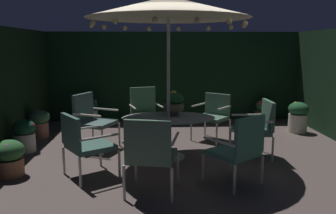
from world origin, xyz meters
TOP-DOWN VIEW (x-y plane):
  - ground_plane at (0.00, 0.00)m, footprint 6.87×6.70m
  - hedge_backdrop_rear at (0.00, 3.20)m, footprint 6.87×0.30m
  - patio_dining_table at (-0.27, 0.03)m, footprint 1.57×1.07m
  - patio_umbrella at (-0.27, 0.03)m, footprint 2.63×2.63m
  - centerpiece_planter at (-0.18, 0.18)m, footprint 0.35×0.35m
  - patio_chair_north at (-0.56, -1.46)m, footprint 0.74×0.74m
  - patio_chair_northeast at (0.63, -1.19)m, footprint 0.84×0.84m
  - patio_chair_east at (1.24, -0.00)m, footprint 0.63×0.62m
  - patio_chair_southeast at (0.69, 1.18)m, footprint 0.83×0.82m
  - patio_chair_south at (-0.70, 1.48)m, footprint 0.73×0.70m
  - patio_chair_southwest at (-1.66, 0.64)m, footprint 0.82×0.82m
  - patio_chair_west at (-1.52, -0.81)m, footprint 0.87×0.88m
  - potted_plant_right_near at (-2.89, 1.49)m, footprint 0.43×0.43m
  - potted_plant_left_near at (-2.63, -0.70)m, footprint 0.45×0.45m
  - potted_plant_back_left at (2.66, 1.67)m, footprint 0.43×0.43m
  - potted_plant_back_right at (-2.07, 2.61)m, footprint 0.43×0.43m
  - potted_plant_right_far at (2.30, 2.77)m, footprint 0.51×0.51m
  - potted_plant_front_corner at (-2.84, 0.50)m, footprint 0.41×0.41m

SIDE VIEW (x-z plane):
  - ground_plane at x=0.00m, z-range -0.02..0.00m
  - potted_plant_right_far at x=2.30m, z-range -0.01..0.57m
  - potted_plant_left_near at x=-2.63m, z-range 0.02..0.56m
  - potted_plant_front_corner at x=-2.84m, z-range 0.02..0.60m
  - potted_plant_right_near at x=-2.89m, z-range 0.03..0.61m
  - potted_plant_back_right at x=-2.07m, z-range 0.01..0.64m
  - potted_plant_back_left at x=2.66m, z-range 0.02..0.69m
  - patio_chair_west at x=-1.52m, z-range 0.07..1.01m
  - patio_chair_southeast at x=0.69m, z-range 0.08..1.01m
  - patio_chair_northeast at x=0.63m, z-range 0.06..1.04m
  - patio_chair_east at x=1.24m, z-range 0.07..1.05m
  - patio_dining_table at x=-0.27m, z-range 0.21..0.93m
  - patio_chair_south at x=-0.70m, z-range 0.07..1.09m
  - patio_chair_north at x=-0.56m, z-range 0.08..1.10m
  - patio_chair_southwest at x=-1.66m, z-range 0.08..1.10m
  - centerpiece_planter at x=-0.18m, z-range 0.74..1.16m
  - hedge_backdrop_rear at x=0.00m, z-range 0.00..2.23m
  - patio_umbrella at x=-0.27m, z-range 1.12..3.85m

